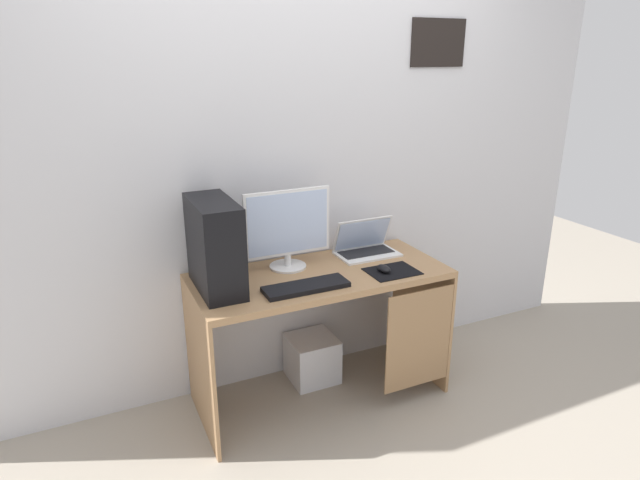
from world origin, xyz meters
TOP-DOWN VIEW (x-y plane):
  - ground_plane at (0.00, 0.00)m, footprint 8.00×8.00m
  - wall_back at (0.00, 0.33)m, footprint 4.00×0.05m
  - desk at (0.02, -0.01)m, footprint 1.33×0.58m
  - pc_tower at (-0.53, 0.03)m, footprint 0.19×0.42m
  - monitor at (-0.12, 0.13)m, footprint 0.47×0.20m
  - laptop at (0.35, 0.15)m, footprint 0.34×0.21m
  - keyboard at (-0.15, -0.16)m, footprint 0.42×0.14m
  - mousepad at (0.35, -0.15)m, footprint 0.26×0.20m
  - mouse_left at (0.30, -0.14)m, footprint 0.06×0.10m
  - subwoofer at (0.03, 0.17)m, footprint 0.26×0.26m

SIDE VIEW (x-z plane):
  - ground_plane at x=0.00m, z-range 0.00..0.00m
  - subwoofer at x=0.03m, z-range 0.00..0.26m
  - desk at x=0.02m, z-range 0.21..0.95m
  - mousepad at x=0.35m, z-range 0.74..0.74m
  - keyboard at x=-0.15m, z-range 0.74..0.76m
  - mouse_left at x=0.30m, z-range 0.74..0.78m
  - laptop at x=0.35m, z-range 0.68..0.88m
  - monitor at x=-0.12m, z-range 0.74..1.17m
  - pc_tower at x=-0.53m, z-range 0.74..1.18m
  - wall_back at x=0.00m, z-range 0.00..2.60m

